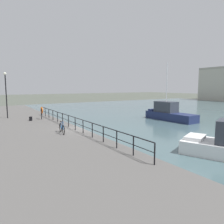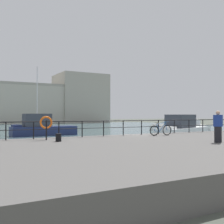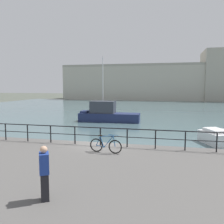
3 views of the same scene
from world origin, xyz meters
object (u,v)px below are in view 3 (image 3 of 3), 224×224
object	(u,v)px
parked_bicycle	(106,145)
standing_person	(44,173)
harbor_building	(174,81)
moored_harbor_tender	(107,114)

from	to	relation	value
parked_bicycle	standing_person	xyz separation A→B (m)	(-0.50, -5.42, 0.47)
harbor_building	standing_person	size ratio (longest dim) A/B	34.09
moored_harbor_tender	standing_person	xyz separation A→B (m)	(3.65, -22.14, 0.85)
standing_person	moored_harbor_tender	bearing A→B (deg)	69.88
harbor_building	moored_harbor_tender	distance (m)	49.97
standing_person	parked_bicycle	bearing A→B (deg)	55.25
harbor_building	moored_harbor_tender	bearing A→B (deg)	-100.84
harbor_building	standing_person	xyz separation A→B (m)	(-5.71, -70.98, -4.03)
harbor_building	standing_person	distance (m)	71.32
moored_harbor_tender	standing_person	world-z (taller)	moored_harbor_tender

